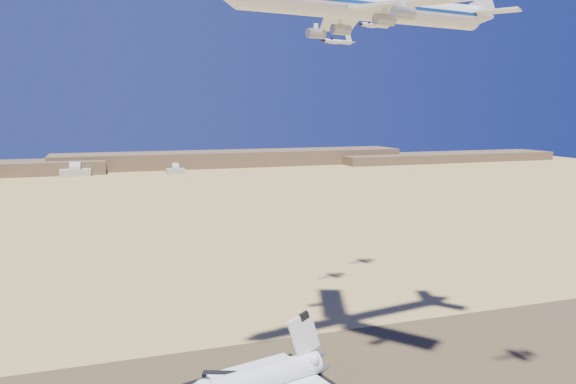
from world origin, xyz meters
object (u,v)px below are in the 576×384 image
object	(u,v)px
carrier_747	(360,6)
chase_jet_d	(337,41)
shuttle	(256,382)
chase_jet_e	(374,25)

from	to	relation	value
carrier_747	chase_jet_d	xyz separation A→B (m)	(14.53, 46.59, -2.30)
shuttle	chase_jet_d	size ratio (longest dim) A/B	2.95
carrier_747	chase_jet_d	bearing A→B (deg)	63.85
shuttle	chase_jet_e	world-z (taller)	chase_jet_e
carrier_747	chase_jet_e	size ratio (longest dim) A/B	5.53
shuttle	chase_jet_e	bearing A→B (deg)	33.21
shuttle	chase_jet_e	xyz separation A→B (m)	(63.31, 68.30, 91.64)
shuttle	chase_jet_e	size ratio (longest dim) A/B	2.75
shuttle	carrier_747	bearing A→B (deg)	2.17
carrier_747	chase_jet_e	bearing A→B (deg)	51.14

